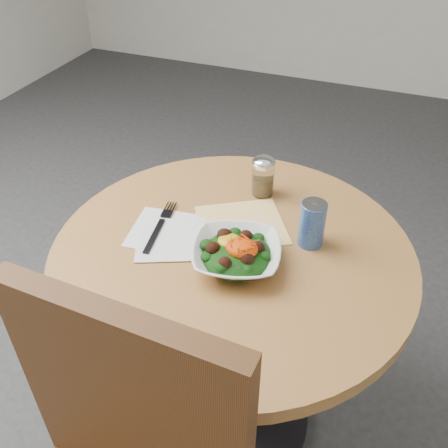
# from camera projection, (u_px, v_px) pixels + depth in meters

# --- Properties ---
(ground) EXTENTS (6.00, 6.00, 0.00)m
(ground) POSITION_uv_depth(u_px,v_px,m) (230.00, 415.00, 1.70)
(ground) COLOR #2E2E31
(ground) RESTS_ON ground
(table) EXTENTS (0.90, 0.90, 0.75)m
(table) POSITION_uv_depth(u_px,v_px,m) (231.00, 303.00, 1.36)
(table) COLOR black
(table) RESTS_ON ground
(cloth_napkin) EXTENTS (0.29, 0.29, 0.00)m
(cloth_napkin) POSITION_uv_depth(u_px,v_px,m) (241.00, 225.00, 1.31)
(cloth_napkin) COLOR orange
(cloth_napkin) RESTS_ON table
(paper_napkins) EXTENTS (0.24, 0.24, 0.00)m
(paper_napkins) POSITION_uv_depth(u_px,v_px,m) (168.00, 235.00, 1.27)
(paper_napkins) COLOR silver
(paper_napkins) RESTS_ON table
(salad_bowl) EXTENTS (0.26, 0.26, 0.08)m
(salad_bowl) POSITION_uv_depth(u_px,v_px,m) (236.00, 254.00, 1.17)
(salad_bowl) COLOR white
(salad_bowl) RESTS_ON table
(fork) EXTENTS (0.05, 0.22, 0.00)m
(fork) POSITION_uv_depth(u_px,v_px,m) (161.00, 225.00, 1.30)
(fork) COLOR black
(fork) RESTS_ON table
(spice_shaker) EXTENTS (0.06, 0.06, 0.12)m
(spice_shaker) POSITION_uv_depth(u_px,v_px,m) (263.00, 176.00, 1.39)
(spice_shaker) COLOR silver
(spice_shaker) RESTS_ON table
(beverage_can) EXTENTS (0.06, 0.06, 0.12)m
(beverage_can) POSITION_uv_depth(u_px,v_px,m) (312.00, 224.00, 1.21)
(beverage_can) COLOR navy
(beverage_can) RESTS_ON table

